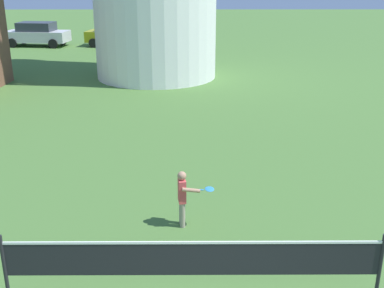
# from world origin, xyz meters

# --- Properties ---
(tennis_net) EXTENTS (5.80, 0.06, 1.10)m
(tennis_net) POSITION_xyz_m (-0.33, 2.50, 0.69)
(tennis_net) COLOR black
(tennis_net) RESTS_ON ground_plane
(player_far) EXTENTS (0.73, 0.41, 1.16)m
(player_far) POSITION_xyz_m (-0.49, 4.73, 0.66)
(player_far) COLOR #9E937F
(player_far) RESTS_ON ground_plane
(parked_car_silver) EXTENTS (4.22, 2.25, 1.56)m
(parked_car_silver) POSITION_xyz_m (-10.47, 28.64, 0.81)
(parked_car_silver) COLOR silver
(parked_car_silver) RESTS_ON ground_plane
(parked_car_mustard) EXTENTS (4.08, 2.34, 1.56)m
(parked_car_mustard) POSITION_xyz_m (-5.22, 28.58, 0.81)
(parked_car_mustard) COLOR #999919
(parked_car_mustard) RESTS_ON ground_plane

